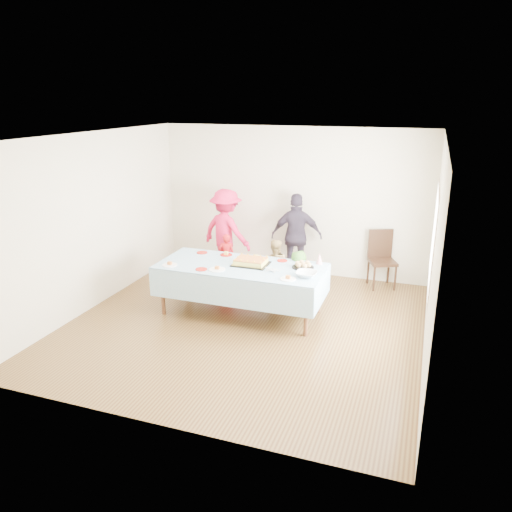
{
  "coord_description": "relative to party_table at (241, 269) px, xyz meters",
  "views": [
    {
      "loc": [
        2.36,
        -6.25,
        3.21
      ],
      "look_at": [
        0.06,
        0.3,
        0.97
      ],
      "focal_mm": 35.0,
      "sensor_mm": 36.0,
      "label": 1
    }
  ],
  "objects": [
    {
      "name": "ground",
      "position": [
        0.19,
        -0.35,
        -0.72
      ],
      "size": [
        5.0,
        5.0,
        0.0
      ],
      "primitive_type": "plane",
      "color": "#472B14",
      "rests_on": "ground"
    },
    {
      "name": "room_walls",
      "position": [
        0.25,
        -0.35,
        1.05
      ],
      "size": [
        5.04,
        5.04,
        2.72
      ],
      "color": "beige",
      "rests_on": "ground"
    },
    {
      "name": "party_table",
      "position": [
        0.0,
        0.0,
        0.0
      ],
      "size": [
        2.5,
        1.1,
        0.78
      ],
      "color": "brown",
      "rests_on": "ground"
    },
    {
      "name": "birthday_cake",
      "position": [
        0.13,
        0.08,
        0.1
      ],
      "size": [
        0.53,
        0.41,
        0.09
      ],
      "color": "black",
      "rests_on": "party_table"
    },
    {
      "name": "rolls_tray",
      "position": [
        0.91,
        0.2,
        0.1
      ],
      "size": [
        0.32,
        0.32,
        0.1
      ],
      "color": "black",
      "rests_on": "party_table"
    },
    {
      "name": "punch_bowl",
      "position": [
        1.05,
        -0.15,
        0.09
      ],
      "size": [
        0.3,
        0.3,
        0.07
      ],
      "primitive_type": "imported",
      "color": "silver",
      "rests_on": "party_table"
    },
    {
      "name": "party_hat",
      "position": [
        1.09,
        0.46,
        0.14
      ],
      "size": [
        0.1,
        0.1,
        0.17
      ],
      "primitive_type": "cone",
      "color": "white",
      "rests_on": "party_table"
    },
    {
      "name": "fork_pile",
      "position": [
        0.54,
        -0.13,
        0.09
      ],
      "size": [
        0.24,
        0.18,
        0.07
      ],
      "primitive_type": null,
      "color": "white",
      "rests_on": "party_table"
    },
    {
      "name": "plate_red_far_a",
      "position": [
        -0.82,
        0.37,
        0.06
      ],
      "size": [
        0.17,
        0.17,
        0.01
      ],
      "primitive_type": "cylinder",
      "color": "#B4150D",
      "rests_on": "party_table"
    },
    {
      "name": "plate_red_far_b",
      "position": [
        -0.4,
        0.39,
        0.06
      ],
      "size": [
        0.19,
        0.19,
        0.01
      ],
      "primitive_type": "cylinder",
      "color": "#B4150D",
      "rests_on": "party_table"
    },
    {
      "name": "plate_red_far_c",
      "position": [
        0.11,
        0.39,
        0.06
      ],
      "size": [
        0.18,
        0.18,
        0.01
      ],
      "primitive_type": "cylinder",
      "color": "#B4150D",
      "rests_on": "party_table"
    },
    {
      "name": "plate_red_far_d",
      "position": [
        0.53,
        0.4,
        0.06
      ],
      "size": [
        0.16,
        0.16,
        0.01
      ],
      "primitive_type": "cylinder",
      "color": "#B4150D",
      "rests_on": "party_table"
    },
    {
      "name": "plate_red_near",
      "position": [
        -0.48,
        -0.37,
        0.06
      ],
      "size": [
        0.17,
        0.17,
        0.01
      ],
      "primitive_type": "cylinder",
      "color": "#B4150D",
      "rests_on": "party_table"
    },
    {
      "name": "plate_white_left",
      "position": [
        -1.01,
        -0.35,
        0.06
      ],
      "size": [
        0.23,
        0.23,
        0.01
      ],
      "primitive_type": "cylinder",
      "color": "white",
      "rests_on": "party_table"
    },
    {
      "name": "plate_white_mid",
      "position": [
        -0.25,
        -0.31,
        0.06
      ],
      "size": [
        0.24,
        0.24,
        0.01
      ],
      "primitive_type": "cylinder",
      "color": "white",
      "rests_on": "party_table"
    },
    {
      "name": "plate_white_right",
      "position": [
        0.83,
        -0.34,
        0.06
      ],
      "size": [
        0.22,
        0.22,
        0.01
      ],
      "primitive_type": "cylinder",
      "color": "white",
      "rests_on": "party_table"
    },
    {
      "name": "dining_chair",
      "position": [
        1.88,
        1.93,
        -0.17
      ],
      "size": [
        0.57,
        0.57,
        0.99
      ],
      "rotation": [
        0.0,
        0.0,
        0.4
      ],
      "color": "black",
      "rests_on": "ground"
    },
    {
      "name": "toddler_left",
      "position": [
        -0.82,
        1.4,
        -0.31
      ],
      "size": [
        0.34,
        0.25,
        0.83
      ],
      "primitive_type": "imported",
      "rotation": [
        0.0,
        0.0,
        3.34
      ],
      "color": "red",
      "rests_on": "ground"
    },
    {
      "name": "toddler_mid",
      "position": [
        0.75,
        0.55,
        -0.27
      ],
      "size": [
        0.53,
        0.45,
        0.92
      ],
      "primitive_type": "imported",
      "rotation": [
        0.0,
        0.0,
        2.72
      ],
      "color": "#3D7226",
      "rests_on": "ground"
    },
    {
      "name": "toddler_right",
      "position": [
        0.24,
        0.93,
        -0.25
      ],
      "size": [
        0.55,
        0.48,
        0.95
      ],
      "primitive_type": "imported",
      "rotation": [
        0.0,
        0.0,
        3.45
      ],
      "color": "#AB8950",
      "rests_on": "ground"
    },
    {
      "name": "adult_left",
      "position": [
        -0.93,
        1.66,
        0.07
      ],
      "size": [
        1.16,
        0.87,
        1.59
      ],
      "primitive_type": "imported",
      "rotation": [
        0.0,
        0.0,
        2.85
      ],
      "color": "#E41C4F",
      "rests_on": "ground"
    },
    {
      "name": "adult_right",
      "position": [
        0.37,
        1.85,
        0.06
      ],
      "size": [
        0.97,
        0.56,
        1.56
      ],
      "primitive_type": "imported",
      "rotation": [
        0.0,
        0.0,
        3.35
      ],
      "color": "#332B3B",
      "rests_on": "ground"
    }
  ]
}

